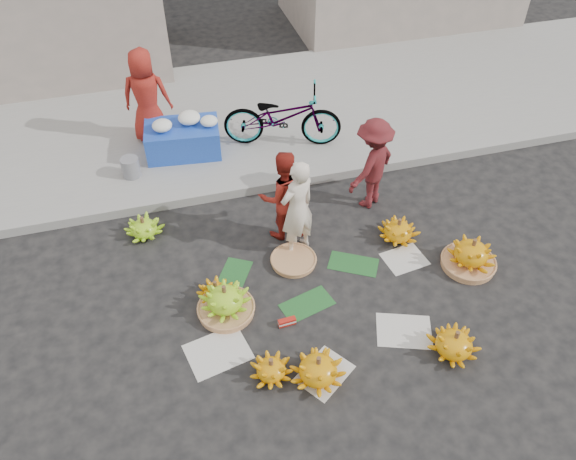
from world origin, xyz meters
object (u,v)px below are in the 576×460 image
object	(u,v)px
vendor_cream	(297,208)
banana_bunch_0	(225,301)
banana_bunch_4	(471,255)
flower_table	(183,137)
bicycle	(282,117)

from	to	relation	value
vendor_cream	banana_bunch_0	bearing A→B (deg)	11.94
banana_bunch_4	banana_bunch_0	bearing A→B (deg)	178.47
banana_bunch_0	vendor_cream	distance (m)	1.51
flower_table	bicycle	distance (m)	1.63
flower_table	banana_bunch_0	bearing A→B (deg)	-83.05
vendor_cream	flower_table	world-z (taller)	vendor_cream
bicycle	banana_bunch_4	bearing A→B (deg)	-136.25
banana_bunch_0	bicycle	world-z (taller)	bicycle
banana_bunch_0	vendor_cream	size ratio (longest dim) A/B	0.54
banana_bunch_4	bicycle	bearing A→B (deg)	117.18
vendor_cream	flower_table	distance (m)	2.80
banana_bunch_0	flower_table	xyz separation A→B (m)	(-0.03, 3.37, 0.20)
banana_bunch_0	bicycle	bearing A→B (deg)	63.71
vendor_cream	banana_bunch_4	bearing A→B (deg)	131.87
banana_bunch_4	vendor_cream	distance (m)	2.36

